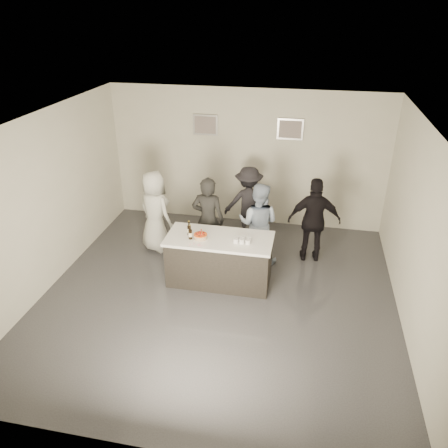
# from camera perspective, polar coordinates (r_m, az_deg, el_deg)

# --- Properties ---
(floor) EXTENTS (6.00, 6.00, 0.00)m
(floor) POSITION_cam_1_polar(r_m,az_deg,el_deg) (7.68, -0.75, -9.35)
(floor) COLOR #3D3D42
(floor) RESTS_ON ground
(ceiling) EXTENTS (6.00, 6.00, 0.00)m
(ceiling) POSITION_cam_1_polar(r_m,az_deg,el_deg) (6.36, -0.91, 12.91)
(ceiling) COLOR white
(wall_back) EXTENTS (6.00, 0.04, 3.00)m
(wall_back) POSITION_cam_1_polar(r_m,az_deg,el_deg) (9.62, 2.97, 8.55)
(wall_back) COLOR beige
(wall_back) RESTS_ON ground
(wall_front) EXTENTS (6.00, 0.04, 3.00)m
(wall_front) POSITION_cam_1_polar(r_m,az_deg,el_deg) (4.51, -9.17, -16.20)
(wall_front) COLOR beige
(wall_front) RESTS_ON ground
(wall_left) EXTENTS (0.04, 6.00, 3.00)m
(wall_left) POSITION_cam_1_polar(r_m,az_deg,el_deg) (8.02, -22.29, 2.55)
(wall_left) COLOR beige
(wall_left) RESTS_ON ground
(wall_right) EXTENTS (0.04, 6.00, 3.00)m
(wall_right) POSITION_cam_1_polar(r_m,az_deg,el_deg) (6.97, 24.08, -1.50)
(wall_right) COLOR beige
(wall_right) RESTS_ON ground
(picture_left) EXTENTS (0.54, 0.04, 0.44)m
(picture_left) POSITION_cam_1_polar(r_m,az_deg,el_deg) (9.56, -2.43, 12.82)
(picture_left) COLOR #B2B2B7
(picture_left) RESTS_ON wall_back
(picture_right) EXTENTS (0.54, 0.04, 0.44)m
(picture_right) POSITION_cam_1_polar(r_m,az_deg,el_deg) (9.31, 8.65, 12.15)
(picture_right) COLOR #B2B2B7
(picture_right) RESTS_ON wall_back
(bar_counter) EXTENTS (1.86, 0.86, 0.90)m
(bar_counter) POSITION_cam_1_polar(r_m,az_deg,el_deg) (7.80, -0.59, -4.68)
(bar_counter) COLOR white
(bar_counter) RESTS_ON ground
(cake) EXTENTS (0.24, 0.24, 0.07)m
(cake) POSITION_cam_1_polar(r_m,az_deg,el_deg) (7.54, -3.09, -1.64)
(cake) COLOR #EF5719
(cake) RESTS_ON bar_counter
(beer_bottle_a) EXTENTS (0.07, 0.07, 0.26)m
(beer_bottle_a) POSITION_cam_1_polar(r_m,az_deg,el_deg) (7.63, -4.59, -0.53)
(beer_bottle_a) COLOR black
(beer_bottle_a) RESTS_ON bar_counter
(beer_bottle_b) EXTENTS (0.07, 0.07, 0.26)m
(beer_bottle_b) POSITION_cam_1_polar(r_m,az_deg,el_deg) (7.50, -4.43, -1.06)
(beer_bottle_b) COLOR black
(beer_bottle_b) RESTS_ON bar_counter
(tumbler_cluster) EXTENTS (0.30, 0.19, 0.08)m
(tumbler_cluster) POSITION_cam_1_polar(r_m,az_deg,el_deg) (7.44, 2.42, -2.06)
(tumbler_cluster) COLOR #C89012
(tumbler_cluster) RESTS_ON bar_counter
(candles) EXTENTS (0.24, 0.08, 0.01)m
(candles) POSITION_cam_1_polar(r_m,az_deg,el_deg) (7.37, -3.61, -2.71)
(candles) COLOR pink
(candles) RESTS_ON bar_counter
(person_main_black) EXTENTS (0.63, 0.42, 1.71)m
(person_main_black) POSITION_cam_1_polar(r_m,az_deg,el_deg) (8.29, -2.08, 0.55)
(person_main_black) COLOR black
(person_main_black) RESTS_ON ground
(person_main_blue) EXTENTS (0.86, 0.71, 1.62)m
(person_main_blue) POSITION_cam_1_polar(r_m,az_deg,el_deg) (8.28, 4.50, 0.09)
(person_main_blue) COLOR #96A8C5
(person_main_blue) RESTS_ON ground
(person_guest_left) EXTENTS (0.97, 0.87, 1.67)m
(person_guest_left) POSITION_cam_1_polar(r_m,az_deg,el_deg) (8.77, -9.00, 1.63)
(person_guest_left) COLOR silver
(person_guest_left) RESTS_ON ground
(person_guest_right) EXTENTS (1.03, 0.50, 1.69)m
(person_guest_right) POSITION_cam_1_polar(r_m,az_deg,el_deg) (8.45, 11.70, 0.46)
(person_guest_right) COLOR black
(person_guest_right) RESTS_ON ground
(person_guest_back) EXTENTS (1.10, 0.75, 1.57)m
(person_guest_back) POSITION_cam_1_polar(r_m,az_deg,el_deg) (9.19, 3.21, 2.83)
(person_guest_back) COLOR black
(person_guest_back) RESTS_ON ground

